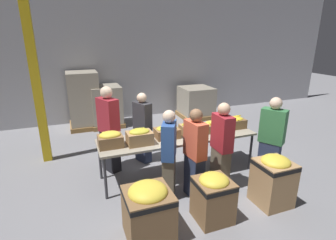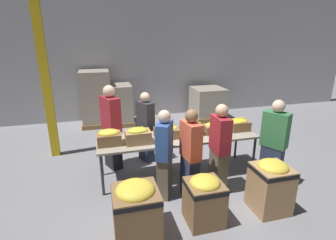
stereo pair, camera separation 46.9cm
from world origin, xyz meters
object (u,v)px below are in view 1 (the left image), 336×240
object	(u,v)px
pallet_stack_0	(196,103)
banana_box_3	(190,128)
sorting_table	(178,138)
volunteer_3	(195,155)
pallet_stack_1	(84,101)
volunteer_4	(109,130)
banana_box_1	(140,136)
volunteer_0	(271,140)
banana_box_5	(235,122)
volunteer_5	(221,147)
donation_bin_2	(273,179)
support_pillar	(34,70)
pallet_stack_2	(106,106)
banana_box_2	(167,132)
volunteer_2	(143,128)
donation_bin_0	(148,209)
banana_box_4	(213,126)
volunteer_1	(169,155)
donation_bin_1	(213,196)
banana_box_0	(110,139)

from	to	relation	value
pallet_stack_0	banana_box_3	bearing A→B (deg)	-118.48
sorting_table	volunteer_3	bearing A→B (deg)	-92.62
pallet_stack_1	volunteer_4	bearing A→B (deg)	-84.39
banana_box_1	volunteer_0	size ratio (longest dim) A/B	0.28
banana_box_5	volunteer_5	size ratio (longest dim) A/B	0.25
volunteer_5	donation_bin_2	xyz separation A→B (m)	(0.55, -0.72, -0.34)
support_pillar	pallet_stack_2	world-z (taller)	support_pillar
banana_box_2	pallet_stack_0	size ratio (longest dim) A/B	0.41
pallet_stack_0	donation_bin_2	bearing A→B (deg)	-101.89
volunteer_2	pallet_stack_2	bearing A→B (deg)	164.74
donation_bin_2	pallet_stack_1	distance (m)	5.63
banana_box_2	donation_bin_0	distance (m)	1.75
banana_box_4	pallet_stack_2	size ratio (longest dim) A/B	0.36
banana_box_1	volunteer_5	bearing A→B (deg)	-25.56
volunteer_5	pallet_stack_0	xyz separation A→B (m)	(1.55, 4.06, -0.30)
sorting_table	donation_bin_2	xyz separation A→B (m)	(1.06, -1.44, -0.31)
banana_box_1	pallet_stack_1	size ratio (longest dim) A/B	0.27
volunteer_4	support_pillar	world-z (taller)	support_pillar
volunteer_4	volunteer_1	bearing A→B (deg)	7.69
pallet_stack_0	pallet_stack_1	distance (m)	3.59
volunteer_0	pallet_stack_1	bearing A→B (deg)	3.14
volunteer_2	pallet_stack_1	xyz separation A→B (m)	(-1.02, 2.75, 0.06)
banana_box_4	volunteer_1	distance (m)	1.37
sorting_table	banana_box_4	size ratio (longest dim) A/B	6.82
banana_box_1	pallet_stack_0	size ratio (longest dim) A/B	0.41
donation_bin_1	pallet_stack_1	world-z (taller)	pallet_stack_1
donation_bin_2	pallet_stack_2	size ratio (longest dim) A/B	0.70
volunteer_3	pallet_stack_1	bearing A→B (deg)	11.63
volunteer_5	pallet_stack_1	distance (m)	4.73
support_pillar	donation_bin_1	bearing A→B (deg)	-51.39
sorting_table	banana_box_4	bearing A→B (deg)	0.67
pallet_stack_0	volunteer_1	bearing A→B (deg)	-122.19
volunteer_5	donation_bin_2	world-z (taller)	volunteer_5
banana_box_2	volunteer_3	world-z (taller)	volunteer_3
sorting_table	banana_box_5	world-z (taller)	banana_box_5
banana_box_4	volunteer_5	distance (m)	0.78
sorting_table	volunteer_5	size ratio (longest dim) A/B	1.91
donation_bin_0	pallet_stack_2	bearing A→B (deg)	88.04
volunteer_1	support_pillar	distance (m)	3.28
volunteer_4	pallet_stack_2	xyz separation A→B (m)	(0.34, 2.85, -0.27)
pallet_stack_0	donation_bin_0	bearing A→B (deg)	-123.05
sorting_table	donation_bin_1	world-z (taller)	sorting_table
support_pillar	volunteer_0	bearing A→B (deg)	-30.96
volunteer_4	support_pillar	xyz separation A→B (m)	(-1.26, 0.96, 1.13)
sorting_table	banana_box_0	distance (m)	1.31
banana_box_4	banana_box_5	distance (m)	0.54
donation_bin_2	volunteer_1	bearing A→B (deg)	151.80
volunteer_3	volunteer_0	bearing A→B (deg)	-97.35
banana_box_5	volunteer_4	bearing A→B (deg)	166.13
banana_box_1	banana_box_3	distance (m)	1.07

